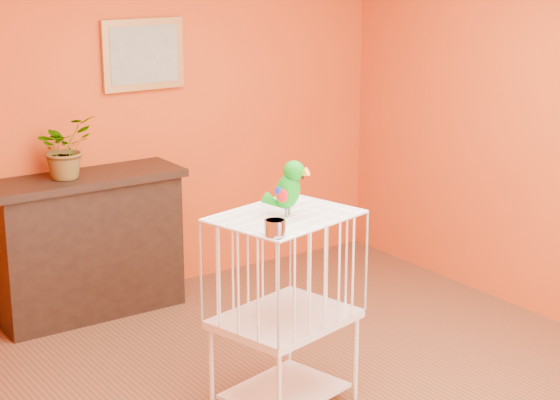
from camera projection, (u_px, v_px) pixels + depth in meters
room_shell at (337, 127)px, 4.85m from camera, size 4.50×4.50×4.50m
console_cabinet at (88, 245)px, 6.43m from camera, size 1.34×0.48×0.99m
potted_plant at (64, 154)px, 6.19m from camera, size 0.49×0.52×0.32m
framed_picture at (143, 54)px, 6.57m from camera, size 0.62×0.04×0.50m
birdcage at (285, 309)px, 5.10m from camera, size 0.83×0.71×1.11m
feed_cup at (275, 227)px, 4.59m from camera, size 0.11×0.11×0.08m
parrot at (288, 187)px, 4.91m from camera, size 0.21×0.25×0.30m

